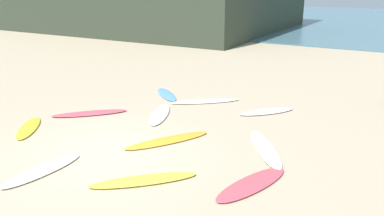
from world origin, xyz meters
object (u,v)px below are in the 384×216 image
(surfboard_4, at_px, (160,114))
(surfboard_8, at_px, (267,111))
(surfboard_0, at_px, (43,170))
(surfboard_2, at_px, (90,113))
(surfboard_10, at_px, (252,184))
(surfboard_1, at_px, (29,128))
(surfboard_6, at_px, (205,101))
(surfboard_7, at_px, (168,140))
(surfboard_5, at_px, (265,148))
(surfboard_3, at_px, (167,94))
(surfboard_9, at_px, (144,180))

(surfboard_4, xyz_separation_m, surfboard_8, (2.88, 1.95, 0.00))
(surfboard_0, xyz_separation_m, surfboard_2, (-1.96, 3.59, 0.00))
(surfboard_4, distance_m, surfboard_10, 5.18)
(surfboard_0, bearing_deg, surfboard_10, 25.72)
(surfboard_8, bearing_deg, surfboard_1, 81.72)
(surfboard_6, relative_size, surfboard_10, 1.16)
(surfboard_7, bearing_deg, surfboard_5, 47.12)
(surfboard_2, xyz_separation_m, surfboard_7, (3.43, -0.67, -0.01))
(surfboard_7, distance_m, surfboard_10, 3.10)
(surfboard_0, xyz_separation_m, surfboard_7, (1.47, 2.92, -0.00))
(surfboard_3, xyz_separation_m, surfboard_4, (1.10, -2.07, 0.01))
(surfboard_0, bearing_deg, surfboard_6, 88.41)
(surfboard_3, relative_size, surfboard_4, 0.87)
(surfboard_1, xyz_separation_m, surfboard_7, (4.04, 1.21, -0.01))
(surfboard_1, distance_m, surfboard_6, 5.88)
(surfboard_0, bearing_deg, surfboard_1, 149.97)
(surfboard_2, distance_m, surfboard_8, 5.74)
(surfboard_5, distance_m, surfboard_7, 2.59)
(surfboard_7, xyz_separation_m, surfboard_8, (1.45, 3.69, 0.01))
(surfboard_4, height_order, surfboard_10, surfboard_4)
(surfboard_3, relative_size, surfboard_10, 0.88)
(surfboard_4, bearing_deg, surfboard_6, -129.41)
(surfboard_1, xyz_separation_m, surfboard_2, (0.60, 1.88, 0.00))
(surfboard_4, relative_size, surfboard_5, 0.87)
(surfboard_1, distance_m, surfboard_8, 7.36)
(surfboard_1, bearing_deg, surfboard_8, 4.82)
(surfboard_6, xyz_separation_m, surfboard_7, (0.87, -3.74, -0.00))
(surfboard_2, xyz_separation_m, surfboard_3, (0.91, 3.13, -0.01))
(surfboard_8, height_order, surfboard_10, surfboard_8)
(surfboard_8, relative_size, surfboard_9, 0.84)
(surfboard_5, xyz_separation_m, surfboard_7, (-2.47, -0.76, -0.01))
(surfboard_2, distance_m, surfboard_10, 6.57)
(surfboard_6, xyz_separation_m, surfboard_10, (3.75, -4.89, 0.00))
(surfboard_1, relative_size, surfboard_2, 0.81)
(surfboard_1, relative_size, surfboard_10, 0.88)
(surfboard_2, distance_m, surfboard_3, 3.26)
(surfboard_8, bearing_deg, surfboard_9, 123.63)
(surfboard_10, bearing_deg, surfboard_2, 0.37)
(surfboard_3, xyz_separation_m, surfboard_6, (1.66, -0.06, 0.00))
(surfboard_0, bearing_deg, surfboard_9, 22.05)
(surfboard_7, relative_size, surfboard_9, 1.06)
(surfboard_2, relative_size, surfboard_7, 0.96)
(surfboard_0, distance_m, surfboard_6, 6.69)
(surfboard_5, relative_size, surfboard_8, 1.30)
(surfboard_3, relative_size, surfboard_8, 0.99)
(surfboard_9, bearing_deg, surfboard_2, 11.35)
(surfboard_0, height_order, surfboard_6, surfboard_0)
(surfboard_8, bearing_deg, surfboard_6, 38.57)
(surfboard_5, bearing_deg, surfboard_8, -105.10)
(surfboard_3, height_order, surfboard_7, same)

